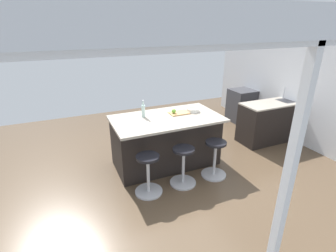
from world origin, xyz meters
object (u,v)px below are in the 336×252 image
object	(u,v)px
oven_range	(241,106)
fruit_bowl	(193,110)
stool_near_camera	(148,176)
water_bottle	(143,111)
apple_green	(174,111)
cutting_board	(179,113)
stool_by_window	(215,160)
kitchen_island	(166,141)
stool_middle	(183,167)

from	to	relation	value
oven_range	fruit_bowl	xyz separation A→B (m)	(2.20, 1.24, 0.56)
oven_range	stool_near_camera	world-z (taller)	oven_range
oven_range	stool_near_camera	distance (m)	3.96
water_bottle	fruit_bowl	world-z (taller)	water_bottle
stool_near_camera	apple_green	size ratio (longest dim) A/B	8.12
cutting_board	fruit_bowl	xyz separation A→B (m)	(-0.29, 0.01, 0.03)
stool_by_window	fruit_bowl	xyz separation A→B (m)	(0.03, -0.78, 0.68)
kitchen_island	stool_by_window	world-z (taller)	kitchen_island
cutting_board	water_bottle	distance (m)	0.68
stool_near_camera	water_bottle	size ratio (longest dim) A/B	2.12
oven_range	cutting_board	xyz separation A→B (m)	(2.49, 1.23, 0.53)
stool_middle	apple_green	xyz separation A→B (m)	(-0.19, -0.79, 0.70)
water_bottle	stool_by_window	bearing A→B (deg)	138.48
apple_green	cutting_board	bearing A→B (deg)	-179.67
kitchen_island	water_bottle	bearing A→B (deg)	-21.35
kitchen_island	cutting_board	world-z (taller)	cutting_board
oven_range	cutting_board	world-z (taller)	cutting_board
stool_by_window	water_bottle	size ratio (longest dim) A/B	2.12
stool_middle	water_bottle	world-z (taller)	water_bottle
stool_near_camera	water_bottle	world-z (taller)	water_bottle
stool_middle	stool_near_camera	world-z (taller)	same
oven_range	kitchen_island	world-z (taller)	kitchen_island
stool_near_camera	cutting_board	bearing A→B (deg)	-138.90
stool_middle	stool_near_camera	xyz separation A→B (m)	(0.61, 0.00, 0.00)
apple_green	fruit_bowl	size ratio (longest dim) A/B	0.34
cutting_board	kitchen_island	bearing A→B (deg)	12.49
water_bottle	stool_near_camera	bearing A→B (deg)	74.66
water_bottle	oven_range	bearing A→B (deg)	-159.94
cutting_board	fruit_bowl	bearing A→B (deg)	178.24
stool_by_window	stool_near_camera	xyz separation A→B (m)	(1.22, 0.00, 0.00)
kitchen_island	apple_green	world-z (taller)	apple_green
stool_by_window	kitchen_island	bearing A→B (deg)	-49.88
stool_near_camera	fruit_bowl	distance (m)	1.58
stool_by_window	fruit_bowl	bearing A→B (deg)	-87.77
fruit_bowl	kitchen_island	bearing A→B (deg)	5.57
stool_by_window	fruit_bowl	size ratio (longest dim) A/B	2.78
kitchen_island	fruit_bowl	bearing A→B (deg)	-174.43
kitchen_island	fruit_bowl	size ratio (longest dim) A/B	8.14
cutting_board	fruit_bowl	size ratio (longest dim) A/B	1.51
kitchen_island	apple_green	size ratio (longest dim) A/B	23.80
stool_near_camera	apple_green	xyz separation A→B (m)	(-0.80, -0.79, 0.70)
stool_middle	water_bottle	size ratio (longest dim) A/B	2.12
stool_near_camera	stool_middle	bearing A→B (deg)	180.00
kitchen_island	stool_near_camera	world-z (taller)	kitchen_island
stool_middle	fruit_bowl	bearing A→B (deg)	-126.60
oven_range	stool_by_window	world-z (taller)	oven_range
stool_near_camera	water_bottle	distance (m)	1.18
kitchen_island	stool_middle	bearing A→B (deg)	90.00
stool_by_window	cutting_board	world-z (taller)	cutting_board
apple_green	fruit_bowl	world-z (taller)	apple_green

